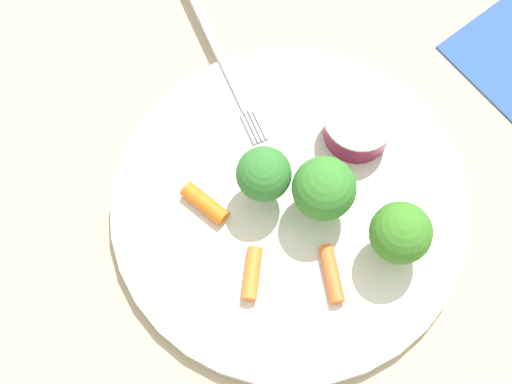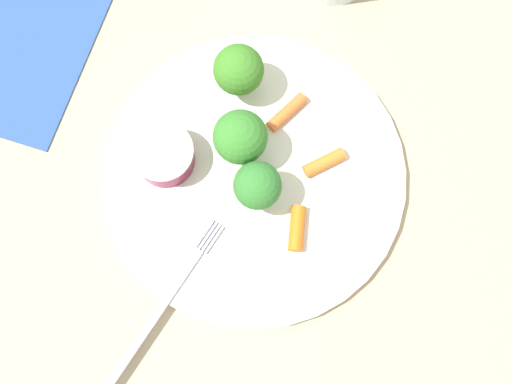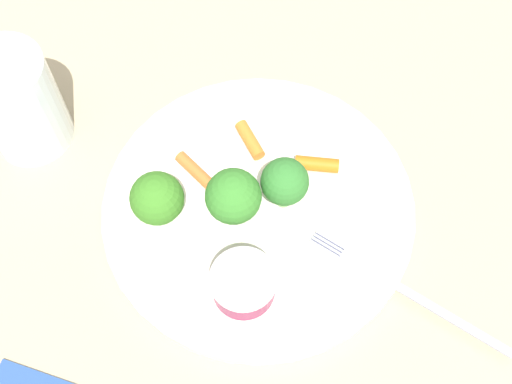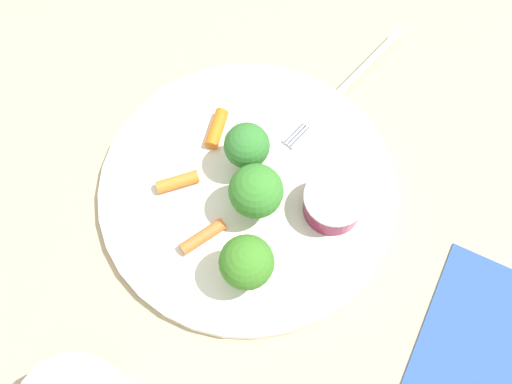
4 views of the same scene
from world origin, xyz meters
name	(u,v)px [view 2 (image 2 of 4)]	position (x,y,z in m)	size (l,w,h in m)	color
ground_plane	(253,177)	(0.00, 0.00, 0.00)	(2.40, 2.40, 0.00)	tan
plate	(253,175)	(0.00, 0.00, 0.01)	(0.27, 0.27, 0.01)	silver
sauce_cup	(164,156)	(0.02, -0.08, 0.03)	(0.05, 0.05, 0.03)	maroon
broccoli_floret_0	(239,70)	(-0.07, -0.04, 0.05)	(0.04, 0.04, 0.06)	#7DAE6D
broccoli_floret_1	(257,186)	(0.02, 0.01, 0.05)	(0.04, 0.04, 0.06)	#87B471
broccoli_floret_2	(240,137)	(-0.01, -0.02, 0.05)	(0.05, 0.05, 0.06)	#87A973
carrot_stick_0	(287,112)	(-0.06, 0.01, 0.02)	(0.01, 0.01, 0.04)	orange
carrot_stick_1	(297,229)	(0.03, 0.05, 0.02)	(0.01, 0.01, 0.04)	orange
carrot_stick_2	(324,162)	(-0.03, 0.06, 0.02)	(0.01, 0.01, 0.04)	orange
fork	(160,309)	(0.14, -0.03, 0.01)	(0.18, 0.04, 0.00)	#ADAFC8
napkin	(21,44)	(-0.04, -0.26, 0.00)	(0.19, 0.13, 0.00)	#2D4F90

